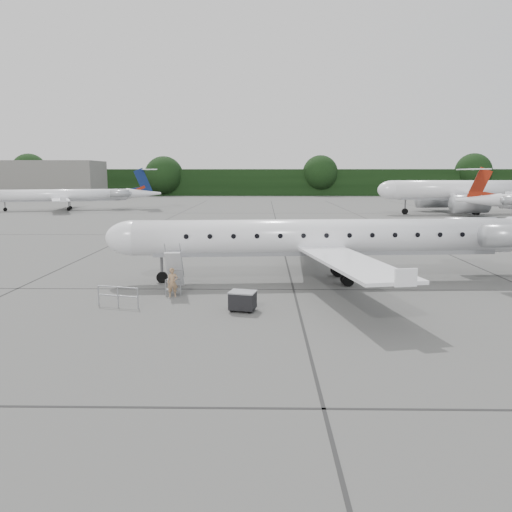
# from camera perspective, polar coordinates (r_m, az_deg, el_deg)

# --- Properties ---
(ground) EXTENTS (320.00, 320.00, 0.00)m
(ground) POSITION_cam_1_polar(r_m,az_deg,el_deg) (25.75, 13.97, -5.57)
(ground) COLOR #5F5F5D
(ground) RESTS_ON ground
(treeline) EXTENTS (260.00, 4.00, 8.00)m
(treeline) POSITION_cam_1_polar(r_m,az_deg,el_deg) (154.36, 3.12, 8.40)
(treeline) COLOR black
(treeline) RESTS_ON ground
(terminal_building) EXTENTS (40.00, 14.00, 10.00)m
(terminal_building) POSITION_cam_1_polar(r_m,az_deg,el_deg) (148.80, -24.88, 7.91)
(terminal_building) COLOR slate
(terminal_building) RESTS_ON ground
(main_regional_jet) EXTENTS (31.11, 23.48, 7.58)m
(main_regional_jet) POSITION_cam_1_polar(r_m,az_deg,el_deg) (30.57, 8.01, 4.16)
(main_regional_jet) COLOR white
(main_regional_jet) RESTS_ON ground
(airstair) EXTENTS (1.03, 2.40, 2.38)m
(airstair) POSITION_cam_1_polar(r_m,az_deg,el_deg) (28.22, -9.26, -1.64)
(airstair) COLOR white
(airstair) RESTS_ON ground
(passenger) EXTENTS (0.64, 0.50, 1.58)m
(passenger) POSITION_cam_1_polar(r_m,az_deg,el_deg) (27.01, -9.52, -3.01)
(passenger) COLOR #9B7755
(passenger) RESTS_ON ground
(safety_railing) EXTENTS (2.15, 0.65, 1.00)m
(safety_railing) POSITION_cam_1_polar(r_m,az_deg,el_deg) (25.69, -15.50, -4.52)
(safety_railing) COLOR #92949A
(safety_railing) RESTS_ON ground
(baggage_cart) EXTENTS (1.37, 1.20, 1.03)m
(baggage_cart) POSITION_cam_1_polar(r_m,az_deg,el_deg) (24.00, -1.54, -5.12)
(baggage_cart) COLOR black
(baggage_cart) RESTS_ON ground
(bg_narrowbody) EXTENTS (33.19, 25.79, 10.99)m
(bg_narrowbody) POSITION_cam_1_polar(r_m,az_deg,el_deg) (89.38, 22.56, 7.99)
(bg_narrowbody) COLOR white
(bg_narrowbody) RESTS_ON ground
(bg_regional_left) EXTENTS (33.62, 28.17, 7.58)m
(bg_regional_left) POSITION_cam_1_polar(r_m,az_deg,el_deg) (97.64, -21.27, 7.12)
(bg_regional_left) COLOR white
(bg_regional_left) RESTS_ON ground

